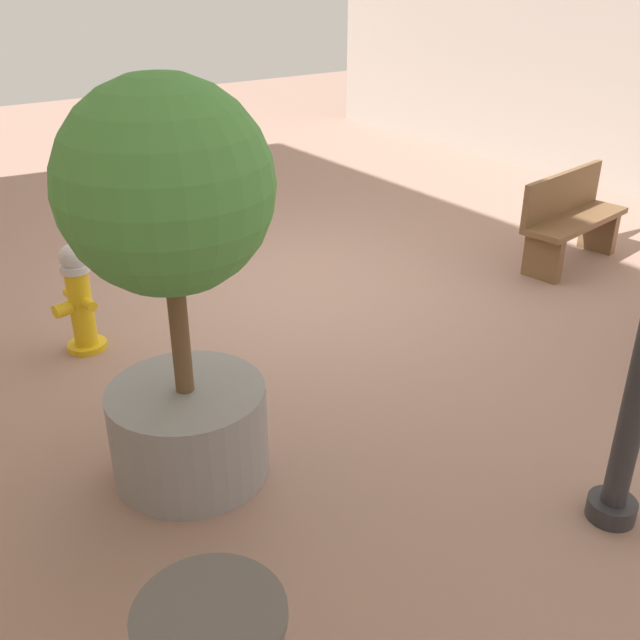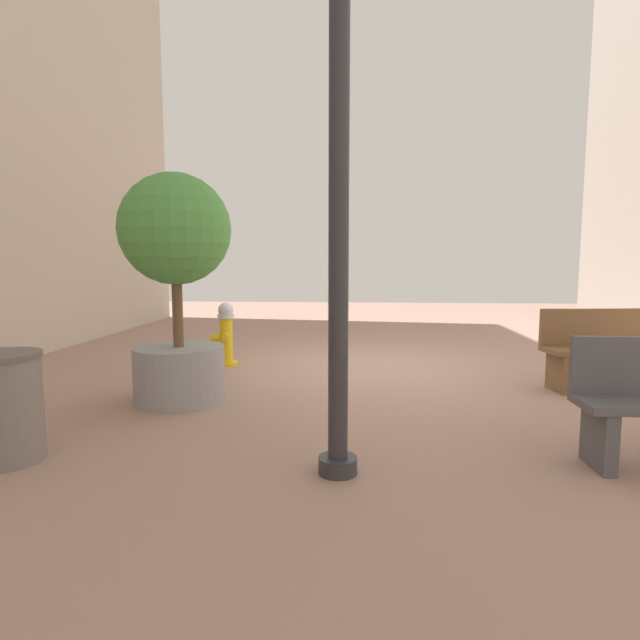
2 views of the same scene
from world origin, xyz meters
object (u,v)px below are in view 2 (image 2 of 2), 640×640
bench_near (603,349)px  trash_bin (4,407)px  fire_hydrant (226,334)px  street_lamp (339,119)px  planter_tree (176,268)px

bench_near → trash_bin: bearing=25.3°
fire_hydrant → bench_near: (-4.80, 1.08, 0.02)m
bench_near → trash_bin: 6.14m
street_lamp → trash_bin: bearing=-1.2°
planter_tree → street_lamp: bearing=134.7°
bench_near → trash_bin: (5.55, 2.63, -0.06)m
bench_near → street_lamp: bearing=41.5°
bench_near → planter_tree: planter_tree is taller
fire_hydrant → street_lamp: street_lamp is taller
planter_tree → trash_bin: size_ratio=2.92×
fire_hydrant → street_lamp: (-1.78, 3.76, 1.99)m
fire_hydrant → trash_bin: fire_hydrant is taller
street_lamp → fire_hydrant: bearing=-64.7°
trash_bin → fire_hydrant: bearing=-101.4°
street_lamp → trash_bin: size_ratio=4.75×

